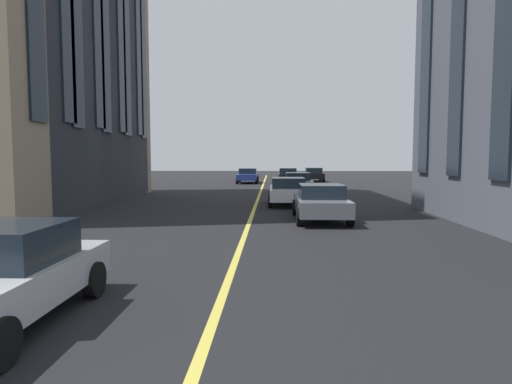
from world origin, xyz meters
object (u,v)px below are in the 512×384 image
(car_white_trailing, at_px, (288,191))
(car_black_parked_b, at_px, (288,176))
(car_grey_mid, at_px, (321,202))
(car_blue_oncoming, at_px, (248,176))
(car_silver_near, at_px, (298,182))
(car_black_far, at_px, (313,174))

(car_white_trailing, xyz_separation_m, car_black_parked_b, (18.95, -0.63, -0.00))
(car_grey_mid, distance_m, car_blue_oncoming, 24.83)
(car_white_trailing, height_order, car_black_parked_b, car_black_parked_b)
(car_silver_near, bearing_deg, car_white_trailing, 173.14)
(car_white_trailing, height_order, car_silver_near, same)
(car_grey_mid, relative_size, car_black_far, 1.00)
(car_black_far, bearing_deg, car_black_parked_b, 139.33)
(car_grey_mid, bearing_deg, car_black_parked_b, 0.97)
(car_blue_oncoming, bearing_deg, car_black_far, -64.42)
(car_white_trailing, height_order, car_black_far, same)
(car_grey_mid, bearing_deg, car_white_trailing, 10.70)
(car_white_trailing, distance_m, car_black_far, 22.29)
(car_white_trailing, relative_size, car_black_far, 1.00)
(car_white_trailing, height_order, car_blue_oncoming, same)
(car_grey_mid, xyz_separation_m, car_black_parked_b, (24.45, 0.41, -0.00))
(car_grey_mid, height_order, car_black_parked_b, car_black_parked_b)
(car_silver_near, xyz_separation_m, car_black_far, (14.49, -2.38, 0.00))
(car_grey_mid, height_order, car_black_far, same)
(car_grey_mid, distance_m, car_silver_near, 13.06)
(car_blue_oncoming, bearing_deg, car_grey_mid, -170.39)
(car_white_trailing, bearing_deg, car_grey_mid, -169.30)
(car_white_trailing, bearing_deg, car_black_parked_b, -1.90)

